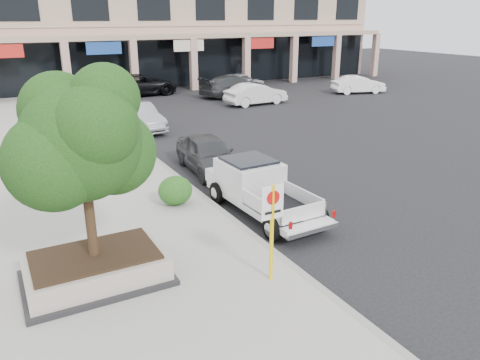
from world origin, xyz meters
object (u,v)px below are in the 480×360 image
pickup_truck (264,190)px  lot_car_c (235,86)px  curb_car_d (91,90)px  lot_car_e (239,83)px  lot_car_f (358,84)px  curb_car_b (139,117)px  lot_car_a (225,87)px  lot_car_b (256,94)px  no_parking_sign (272,220)px  planter_tree (86,140)px  curb_car_c (119,104)px  curb_car_a (208,154)px  planter (96,268)px  lot_car_d (140,85)px

pickup_truck → lot_car_c: lot_car_c is taller
curb_car_d → lot_car_e: 11.45m
lot_car_f → curb_car_b: bearing=117.9°
lot_car_a → lot_car_b: 4.16m
no_parking_sign → lot_car_a: bearing=65.5°
lot_car_a → lot_car_c: size_ratio=0.76×
lot_car_f → lot_car_a: bearing=85.4°
no_parking_sign → lot_car_f: (21.17, 20.73, -0.94)m
planter_tree → curb_car_c: bearing=74.0°
pickup_truck → curb_car_d: pickup_truck is taller
curb_car_a → lot_car_e: bearing=62.2°
lot_car_a → lot_car_b: lot_car_b is taller
pickup_truck → lot_car_c: bearing=62.5°
planter → no_parking_sign: bearing=-27.5°
pickup_truck → lot_car_a: pickup_truck is taller
curb_car_a → lot_car_d: bearing=84.7°
curb_car_c → lot_car_b: lot_car_b is taller
curb_car_a → curb_car_c: 13.13m
curb_car_b → lot_car_f: bearing=8.5°
lot_car_d → lot_car_c: bearing=-125.1°
lot_car_e → lot_car_f: (8.26, -4.76, -0.12)m
planter_tree → lot_car_c: planter_tree is taller
curb_car_a → planter: bearing=-127.9°
planter → lot_car_a: lot_car_a is taller
no_parking_sign → curb_car_b: 16.63m
planter_tree → curb_car_a: 8.88m
planter → curb_car_b: 15.64m
lot_car_d → lot_car_f: 17.27m
lot_car_a → lot_car_c: lot_car_c is taller
curb_car_b → lot_car_a: (9.20, 7.92, -0.02)m
pickup_truck → lot_car_a: size_ratio=1.20×
curb_car_d → lot_car_e: lot_car_e is taller
planter_tree → curb_car_d: planter_tree is taller
no_parking_sign → lot_car_e: bearing=63.1°
no_parking_sign → curb_car_d: size_ratio=0.42×
curb_car_d → lot_car_a: curb_car_d is taller
lot_car_c → lot_car_f: (9.48, -3.23, -0.11)m
planter_tree → lot_car_d: size_ratio=0.68×
planter_tree → lot_car_d: planter_tree is taller
planter → curb_car_b: curb_car_b is taller
planter_tree → pickup_truck: planter_tree is taller
lot_car_b → lot_car_d: bearing=33.6°
pickup_truck → curb_car_b: (-0.05, 12.91, -0.06)m
lot_car_f → lot_car_e: bearing=75.6°
pickup_truck → curb_car_b: size_ratio=1.13×
lot_car_b → lot_car_c: (0.27, 3.69, 0.06)m
pickup_truck → curb_car_c: 17.84m
lot_car_c → lot_car_d: size_ratio=0.93×
no_parking_sign → planter_tree: bearing=149.6°
planter → curb_car_b: bearing=69.5°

